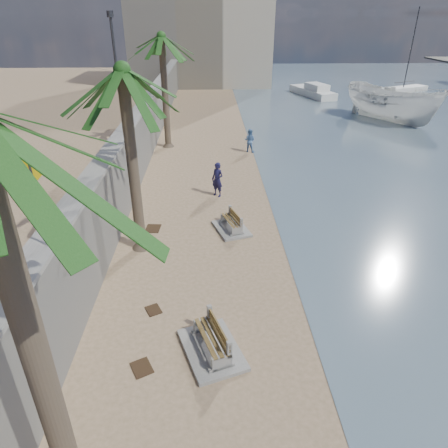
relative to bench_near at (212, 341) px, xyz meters
name	(u,v)px	position (x,y,z in m)	size (l,w,h in m)	color
ground_plane	(253,391)	(1.05, -1.43, -0.40)	(140.00, 140.00, 0.00)	#A08262
seawall	(148,128)	(-4.15, 18.57, 1.35)	(0.45, 70.00, 3.50)	gray
wall_cap	(145,101)	(-4.15, 18.57, 3.15)	(0.80, 70.00, 0.12)	gray
end_building	(200,27)	(-0.95, 50.57, 6.60)	(18.00, 12.00, 14.00)	#B7AA93
bench_near	(212,341)	(0.00, 0.00, 0.00)	(2.11, 2.53, 0.91)	gray
bench_far	(231,223)	(0.95, 7.28, -0.05)	(1.81, 2.20, 0.79)	gray
palm_mid	(122,73)	(-2.86, 5.88, 6.47)	(5.00, 5.00, 7.86)	brown
palm_back	(161,38)	(-2.99, 20.12, 6.83)	(5.00, 5.00, 8.24)	brown
pedestrian_sign	(35,187)	(-3.95, 0.07, 4.76)	(0.78, 0.07, 2.40)	#2D2D33
streetlight	(116,64)	(-4.05, 10.57, 6.25)	(0.28, 0.28, 5.12)	#2D2D33
person_a	(217,177)	(0.41, 11.10, 0.65)	(0.76, 0.51, 2.10)	#16153A
person_b	(250,139)	(2.81, 18.66, 0.49)	(0.86, 0.66, 1.78)	#5177A9
boat_cruiser	(392,102)	(16.24, 27.18, 1.32)	(3.59, 3.70, 4.23)	silver
yacht_far	(312,93)	(12.19, 39.80, -0.05)	(7.46, 2.09, 1.50)	silver
sailboat_west	(403,89)	(24.03, 41.99, -0.08)	(6.95, 4.52, 9.43)	silver
debris_b	(142,368)	(-1.94, -0.55, -0.38)	(0.63, 0.51, 0.03)	#382616
debris_c	(153,229)	(-2.60, 7.49, -0.38)	(0.80, 0.64, 0.03)	#382616
debris_d	(154,310)	(-1.90, 1.86, -0.38)	(0.55, 0.44, 0.03)	#382616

